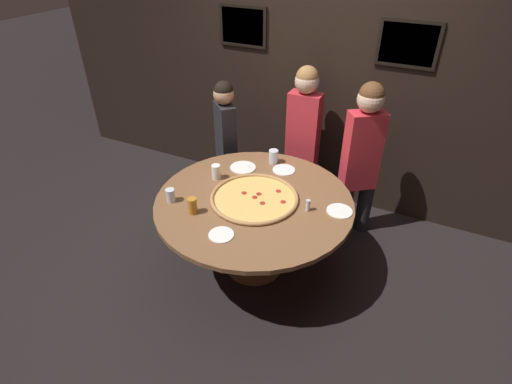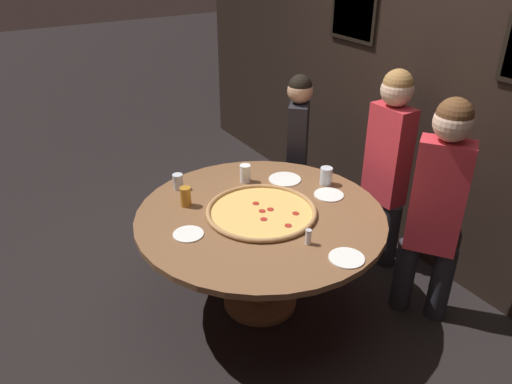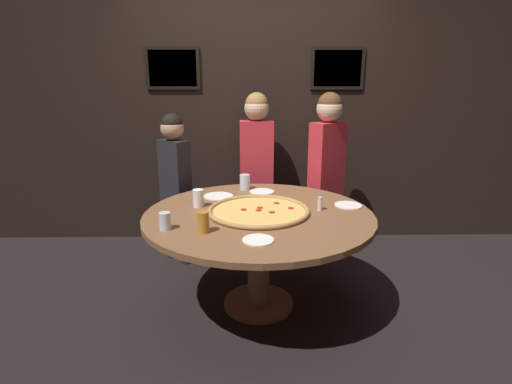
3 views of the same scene
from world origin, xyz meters
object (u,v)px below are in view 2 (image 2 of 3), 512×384
Objects in this scene: giant_pizza at (261,211)px; drink_cup_by_shaker at (326,176)px; condiment_shaker at (308,237)px; diner_far_left at (388,159)px; white_plate_near_front at (347,258)px; drink_cup_front_edge at (245,173)px; white_plate_far_back at (329,195)px; dining_table at (260,230)px; white_plate_right_side at (285,179)px; diner_centre_back at (438,202)px; white_plate_beside_cup at (188,234)px; diner_side_left at (298,145)px; drink_cup_near_right at (178,182)px; drink_cup_far_left at (186,197)px.

drink_cup_by_shaker reaches higher than giant_pizza.
diner_far_left is at bearing 112.51° from condiment_shaker.
drink_cup_front_edge is at bearing -179.84° from white_plate_near_front.
condiment_shaker is (0.40, -0.48, 0.05)m from white_plate_far_back.
dining_table is at bearing -167.55° from white_plate_near_front.
drink_cup_by_shaker is at bearing 149.12° from white_plate_far_back.
condiment_shaker is (0.76, -0.36, 0.05)m from white_plate_right_side.
white_plate_far_back is at bearing 85.68° from dining_table.
diner_far_left is at bearing -53.99° from diner_centre_back.
white_plate_far_back is 0.72m from diner_centre_back.
drink_cup_by_shaker is at bearing 54.27° from drink_cup_front_edge.
white_plate_beside_cup is 1.51m from diner_side_left.
diner_side_left is at bearing 113.23° from drink_cup_front_edge.
drink_cup_front_edge is 0.49m from drink_cup_near_right.
drink_cup_far_left reaches higher than condiment_shaker.
giant_pizza reaches higher than white_plate_right_side.
white_plate_right_side is (-0.30, 0.91, 0.00)m from white_plate_beside_cup.
dining_table is 1.05× the size of diner_centre_back.
condiment_shaker is at bearing 40.54° from diner_centre_back.
diner_far_left is (0.11, 0.49, 0.07)m from drink_cup_by_shaker.
dining_table is 7.98× the size of white_plate_near_front.
diner_centre_back is (0.65, 0.89, 0.26)m from dining_table.
white_plate_beside_cup is at bearing 28.81° from diner_centre_back.
drink_cup_front_edge is 1.36× the size of condiment_shaker.
white_plate_right_side is at bearing 176.74° from diner_side_left.
drink_cup_front_edge is 0.65× the size of white_plate_near_front.
diner_far_left reaches higher than white_plate_beside_cup.
drink_cup_far_left is 0.90m from condiment_shaker.
white_plate_beside_cup is 0.12× the size of diner_centre_back.
dining_table is 0.52m from white_plate_beside_cup.
dining_table is 12.17× the size of drink_cup_far_left.
drink_cup_by_shaker is at bearing 76.02° from drink_cup_far_left.
diner_side_left reaches higher than dining_table.
drink_cup_far_left is 1.38× the size of condiment_shaker.
diner_far_left is at bearing 89.67° from giant_pizza.
drink_cup_by_shaker is at bearing 148.87° from white_plate_near_front.
condiment_shaker is (0.79, 0.42, -0.02)m from drink_cup_far_left.
white_plate_near_front is 0.15× the size of diner_side_left.
white_plate_far_back is 1.10× the size of white_plate_beside_cup.
white_plate_beside_cup is at bearing -85.58° from drink_cup_by_shaker.
condiment_shaker is 1.14m from diner_far_left.
dining_table is at bearing 18.25° from diner_centre_back.
drink_cup_far_left is (-0.35, -0.37, 0.05)m from giant_pizza.
diner_far_left is (0.60, 1.42, 0.07)m from drink_cup_near_right.
diner_centre_back reaches higher than drink_cup_by_shaker.
drink_cup_far_left is (0.09, -0.51, 0.00)m from drink_cup_front_edge.
condiment_shaker is (0.46, 0.56, 0.05)m from white_plate_beside_cup.
drink_cup_front_edge is at bearing 71.65° from drink_cup_near_right.
drink_cup_front_edge is 1.06m from diner_far_left.
giant_pizza is 0.47× the size of diner_far_left.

